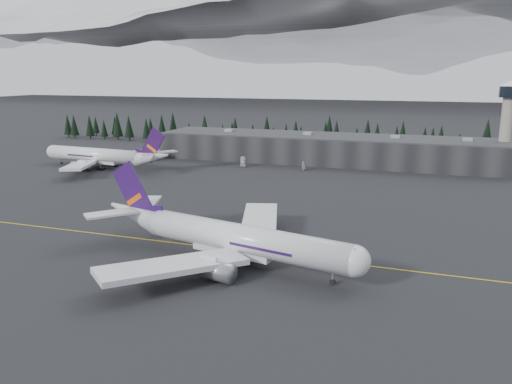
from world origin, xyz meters
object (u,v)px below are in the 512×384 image
(gse_vehicle_a, at_px, (243,166))
(jet_parked, at_px, (105,156))
(jet_main, at_px, (223,236))
(gse_vehicle_b, at_px, (304,169))
(terminal, at_px, (328,149))
(control_tower, at_px, (508,116))

(gse_vehicle_a, bearing_deg, jet_parked, -162.09)
(jet_main, height_order, gse_vehicle_b, jet_main)
(jet_main, relative_size, jet_parked, 1.03)
(terminal, distance_m, control_tower, 76.98)
(jet_parked, relative_size, gse_vehicle_a, 13.47)
(control_tower, height_order, gse_vehicle_a, control_tower)
(jet_parked, bearing_deg, gse_vehicle_a, -154.04)
(gse_vehicle_a, bearing_deg, control_tower, 11.03)
(jet_main, bearing_deg, gse_vehicle_a, 120.17)
(terminal, distance_m, gse_vehicle_b, 25.97)
(control_tower, bearing_deg, terminal, -177.71)
(control_tower, height_order, jet_main, control_tower)
(terminal, relative_size, control_tower, 4.24)
(terminal, height_order, jet_main, jet_main)
(jet_parked, height_order, gse_vehicle_b, jet_parked)
(jet_parked, distance_m, gse_vehicle_b, 87.39)
(gse_vehicle_b, bearing_deg, jet_parked, -83.40)
(gse_vehicle_b, bearing_deg, jet_main, -4.60)
(terminal, bearing_deg, gse_vehicle_a, -142.68)
(terminal, xyz_separation_m, jet_main, (2.11, -133.82, -0.63))
(control_tower, relative_size, jet_main, 0.56)
(control_tower, distance_m, jet_parked, 173.44)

